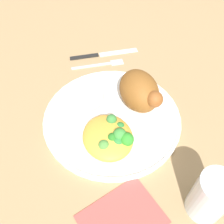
{
  "coord_description": "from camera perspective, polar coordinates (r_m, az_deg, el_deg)",
  "views": [
    {
      "loc": [
        0.31,
        -0.11,
        0.41
      ],
      "look_at": [
        0.0,
        0.0,
        0.02
      ],
      "focal_mm": 38.44,
      "sensor_mm": 36.0,
      "label": 1
    }
  ],
  "objects": [
    {
      "name": "water_glass",
      "position": [
        0.42,
        22.43,
        -18.11
      ],
      "size": [
        0.06,
        0.06,
        0.1
      ],
      "primitive_type": "cylinder",
      "color": "silver",
      "rests_on": "ground_plane"
    },
    {
      "name": "knife",
      "position": [
        0.7,
        -3.09,
        13.55
      ],
      "size": [
        0.04,
        0.19,
        0.01
      ],
      "color": "black",
      "rests_on": "ground_plane"
    },
    {
      "name": "roasted_chicken",
      "position": [
        0.51,
        6.61,
        4.97
      ],
      "size": [
        0.12,
        0.08,
        0.08
      ],
      "color": "brown",
      "rests_on": "plate"
    },
    {
      "name": "plate",
      "position": [
        0.52,
        -0.0,
        -1.19
      ],
      "size": [
        0.3,
        0.3,
        0.01
      ],
      "color": "white",
      "rests_on": "ground_plane"
    },
    {
      "name": "mac_cheese_with_broccoli",
      "position": [
        0.46,
        -0.52,
        -5.89
      ],
      "size": [
        0.11,
        0.1,
        0.04
      ],
      "color": "gold",
      "rests_on": "plate"
    },
    {
      "name": "fork",
      "position": [
        0.66,
        -2.64,
        11.3
      ],
      "size": [
        0.03,
        0.14,
        0.01
      ],
      "color": "#B2B2B7",
      "rests_on": "ground_plane"
    },
    {
      "name": "napkin",
      "position": [
        0.43,
        2.42,
        -24.1
      ],
      "size": [
        0.13,
        0.15,
        0.0
      ],
      "primitive_type": "cube",
      "rotation": [
        0.0,
        0.0,
        0.25
      ],
      "color": "#DB4C47",
      "rests_on": "ground_plane"
    },
    {
      "name": "rice_pile",
      "position": [
        0.53,
        -6.28,
        3.63
      ],
      "size": [
        0.08,
        0.08,
        0.04
      ],
      "primitive_type": "ellipsoid",
      "color": "white",
      "rests_on": "plate"
    },
    {
      "name": "ground_plane",
      "position": [
        0.53,
        -0.0,
        -1.71
      ],
      "size": [
        2.0,
        2.0,
        0.0
      ],
      "primitive_type": "plane",
      "color": "#9E7F56"
    }
  ]
}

